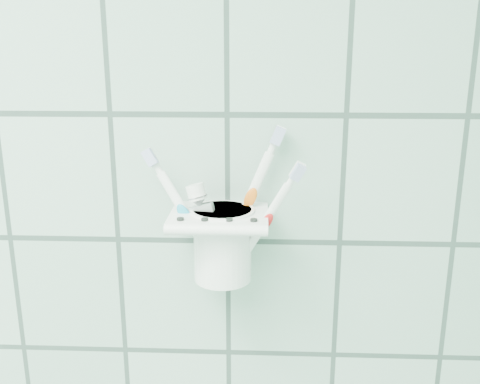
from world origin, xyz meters
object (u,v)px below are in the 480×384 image
at_px(toothpaste_tube, 218,225).
at_px(toothbrush_blue, 219,193).
at_px(holder_bracket, 219,218).
at_px(toothbrush_pink, 223,207).
at_px(cup, 223,241).
at_px(toothbrush_orange, 233,208).

bearing_deg(toothpaste_tube, toothbrush_blue, 98.97).
xyz_separation_m(holder_bracket, toothpaste_tube, (-0.00, -0.01, -0.00)).
distance_m(holder_bracket, toothbrush_blue, 0.04).
xyz_separation_m(toothbrush_pink, toothpaste_tube, (-0.01, 0.00, -0.03)).
bearing_deg(toothbrush_pink, cup, 95.51).
bearing_deg(toothbrush_blue, holder_bracket, -83.79).
bearing_deg(cup, toothbrush_pink, -81.94).
bearing_deg(toothbrush_pink, toothpaste_tube, 146.80).
bearing_deg(cup, holder_bracket, -132.25).
bearing_deg(holder_bracket, toothbrush_orange, 11.23).
xyz_separation_m(holder_bracket, toothbrush_blue, (-0.00, 0.02, 0.03)).
height_order(toothbrush_orange, toothpaste_tube, toothbrush_orange).
height_order(toothbrush_pink, toothpaste_tube, toothbrush_pink).
distance_m(holder_bracket, toothpaste_tube, 0.01).
bearing_deg(toothbrush_blue, toothpaste_tube, -85.66).
xyz_separation_m(cup, toothbrush_orange, (0.01, -0.00, 0.05)).
bearing_deg(toothpaste_tube, holder_bracket, 95.53).
distance_m(toothbrush_pink, toothpaste_tube, 0.03).
height_order(toothbrush_blue, toothpaste_tube, toothbrush_blue).
bearing_deg(cup, toothpaste_tube, -103.58).
distance_m(cup, toothbrush_orange, 0.05).
bearing_deg(toothpaste_tube, cup, 83.48).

